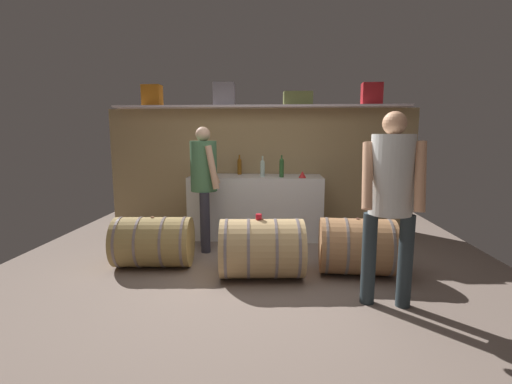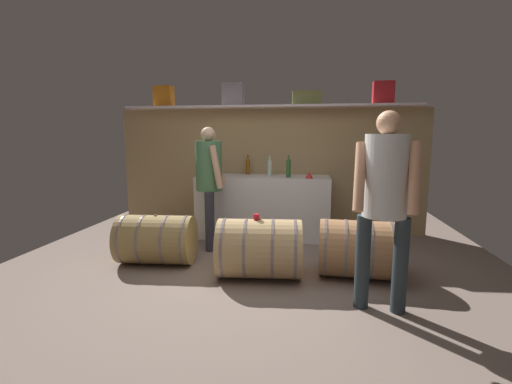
{
  "view_description": "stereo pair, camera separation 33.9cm",
  "coord_description": "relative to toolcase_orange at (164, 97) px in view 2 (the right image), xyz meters",
  "views": [
    {
      "loc": [
        0.28,
        -3.38,
        1.51
      ],
      "look_at": [
        0.04,
        0.63,
        0.89
      ],
      "focal_mm": 25.27,
      "sensor_mm": 36.0,
      "label": 1
    },
    {
      "loc": [
        0.62,
        -3.34,
        1.51
      ],
      "look_at": [
        0.04,
        0.63,
        0.89
      ],
      "focal_mm": 25.27,
      "sensor_mm": 36.0,
      "label": 2
    }
  ],
  "objects": [
    {
      "name": "tasting_cup",
      "position": [
        1.74,
        -1.85,
        -1.46
      ],
      "size": [
        0.07,
        0.07,
        0.05
      ],
      "primitive_type": "cylinder",
      "color": "red",
      "rests_on": "wine_barrel_near"
    },
    {
      "name": "wine_barrel_flank",
      "position": [
        0.5,
        -1.6,
        -1.83
      ],
      "size": [
        0.91,
        0.64,
        0.59
      ],
      "rotation": [
        0.0,
        0.0,
        0.07
      ],
      "color": "#9E824B",
      "rests_on": "ground"
    },
    {
      "name": "toolcase_red",
      "position": [
        3.31,
        0.0,
        0.0
      ],
      "size": [
        0.3,
        0.2,
        0.32
      ],
      "primitive_type": "cube",
      "rotation": [
        0.0,
        0.0,
        -0.04
      ],
      "color": "red",
      "rests_on": "high_shelf_board"
    },
    {
      "name": "toolcase_olive",
      "position": [
        2.23,
        0.0,
        -0.06
      ],
      "size": [
        0.44,
        0.24,
        0.2
      ],
      "primitive_type": "cube",
      "rotation": [
        0.0,
        0.0,
        0.08
      ],
      "color": "olive",
      "rests_on": "high_shelf_board"
    },
    {
      "name": "back_wall_panel",
      "position": [
        1.65,
        0.15,
        -1.16
      ],
      "size": [
        4.81,
        0.1,
        1.94
      ],
      "primitive_type": "cube",
      "color": "tan",
      "rests_on": "ground"
    },
    {
      "name": "red_funnel",
      "position": [
        2.29,
        -0.46,
        -1.15
      ],
      "size": [
        0.11,
        0.11,
        0.1
      ],
      "primitive_type": "cone",
      "color": "red",
      "rests_on": "work_cabinet"
    },
    {
      "name": "wine_barrel_near",
      "position": [
        1.77,
        -1.85,
        -1.81
      ],
      "size": [
        0.93,
        0.7,
        0.65
      ],
      "rotation": [
        0.0,
        0.0,
        0.08
      ],
      "color": "tan",
      "rests_on": "ground"
    },
    {
      "name": "wine_bottle_green",
      "position": [
        1.99,
        -0.39,
        -1.06
      ],
      "size": [
        0.07,
        0.07,
        0.32
      ],
      "color": "#2E5D2D",
      "rests_on": "work_cabinet"
    },
    {
      "name": "wine_glass",
      "position": [
        0.84,
        -0.31,
        -1.12
      ],
      "size": [
        0.07,
        0.07,
        0.12
      ],
      "color": "white",
      "rests_on": "work_cabinet"
    },
    {
      "name": "ground_plane",
      "position": [
        1.65,
        -1.61,
        -2.14
      ],
      "size": [
        6.01,
        7.89,
        0.02
      ],
      "primitive_type": "cube",
      "color": "gray"
    },
    {
      "name": "visitor_tasting",
      "position": [
        2.91,
        -2.44,
        -1.07
      ],
      "size": [
        0.54,
        0.42,
        1.72
      ],
      "rotation": [
        0.0,
        0.0,
        2.98
      ],
      "color": "#29353A",
      "rests_on": "ground"
    },
    {
      "name": "toolcase_orange",
      "position": [
        0.0,
        0.0,
        0.0
      ],
      "size": [
        0.29,
        0.2,
        0.32
      ],
      "primitive_type": "cube",
      "rotation": [
        0.0,
        0.0,
        -0.06
      ],
      "color": "orange",
      "rests_on": "high_shelf_board"
    },
    {
      "name": "high_shelf_board",
      "position": [
        1.65,
        0.0,
        -0.17
      ],
      "size": [
        4.42,
        0.4,
        0.03
      ],
      "primitive_type": "cube",
      "color": "silver",
      "rests_on": "back_wall_panel"
    },
    {
      "name": "wine_bottle_amber",
      "position": [
        1.34,
        -0.05,
        -1.07
      ],
      "size": [
        0.07,
        0.07,
        0.3
      ],
      "color": "brown",
      "rests_on": "work_cabinet"
    },
    {
      "name": "work_cabinet",
      "position": [
        1.61,
        -0.24,
        -1.66
      ],
      "size": [
        1.96,
        0.67,
        0.92
      ],
      "primitive_type": "cube",
      "color": "silver",
      "rests_on": "ground"
    },
    {
      "name": "wine_barrel_far",
      "position": [
        2.81,
        -1.7,
        -1.81
      ],
      "size": [
        0.83,
        0.66,
        0.63
      ],
      "rotation": [
        0.0,
        0.0,
        -0.06
      ],
      "color": "#A9764C",
      "rests_on": "ground"
    },
    {
      "name": "winemaker_pouring",
      "position": [
        0.97,
        -0.91,
        -1.13
      ],
      "size": [
        0.41,
        0.52,
        1.63
      ],
      "rotation": [
        0.0,
        0.0,
        -1.33
      ],
      "color": "#2E2D3A",
      "rests_on": "ground"
    },
    {
      "name": "wine_bottle_clear",
      "position": [
        1.71,
        -0.29,
        -1.07
      ],
      "size": [
        0.07,
        0.07,
        0.3
      ],
      "color": "#B2C8BB",
      "rests_on": "work_cabinet"
    },
    {
      "name": "toolcase_grey",
      "position": [
        1.11,
        0.0,
        0.01
      ],
      "size": [
        0.33,
        0.3,
        0.33
      ],
      "primitive_type": "cube",
      "rotation": [
        0.0,
        0.0,
        0.06
      ],
      "color": "gray",
      "rests_on": "high_shelf_board"
    }
  ]
}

